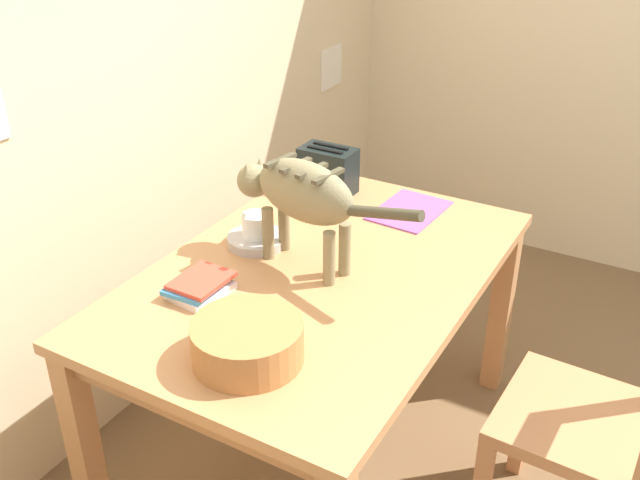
% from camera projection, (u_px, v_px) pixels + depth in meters
% --- Properties ---
extents(wall_rear, '(4.46, 0.11, 2.50)m').
position_uv_depth(wall_rear, '(79.00, 70.00, 2.18)').
color(wall_rear, beige).
rests_on(wall_rear, ground_plane).
extents(dining_table, '(1.38, 0.91, 0.73)m').
position_uv_depth(dining_table, '(320.00, 293.00, 2.21)').
color(dining_table, '#BF8150').
rests_on(dining_table, ground_plane).
extents(cat, '(0.19, 0.65, 0.34)m').
position_uv_depth(cat, '(300.00, 194.00, 2.09)').
color(cat, '#827653').
rests_on(cat, dining_table).
extents(saucer_bowl, '(0.19, 0.19, 0.03)m').
position_uv_depth(saucer_bowl, '(257.00, 240.00, 2.30)').
color(saucer_bowl, '#B4ADAA').
rests_on(saucer_bowl, dining_table).
extents(coffee_mug, '(0.13, 0.09, 0.08)m').
position_uv_depth(coffee_mug, '(256.00, 225.00, 2.27)').
color(coffee_mug, white).
rests_on(coffee_mug, saucer_bowl).
extents(magazine, '(0.30, 0.22, 0.01)m').
position_uv_depth(magazine, '(409.00, 210.00, 2.51)').
color(magazine, '#9A4FA5').
rests_on(magazine, dining_table).
extents(book_stack, '(0.18, 0.16, 0.05)m').
position_uv_depth(book_stack, '(200.00, 286.00, 2.04)').
color(book_stack, silver).
rests_on(book_stack, dining_table).
extents(wicker_basket, '(0.28, 0.28, 0.10)m').
position_uv_depth(wicker_basket, '(247.00, 341.00, 1.76)').
color(wicker_basket, '#B5723E').
rests_on(wicker_basket, dining_table).
extents(toaster, '(0.12, 0.20, 0.18)m').
position_uv_depth(toaster, '(328.00, 170.00, 2.62)').
color(toaster, black).
rests_on(toaster, dining_table).
extents(wooden_chair_near, '(0.44, 0.44, 0.95)m').
position_uv_depth(wooden_chair_near, '(595.00, 421.00, 1.96)').
color(wooden_chair_near, '#C17C4D').
rests_on(wooden_chair_near, ground_plane).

